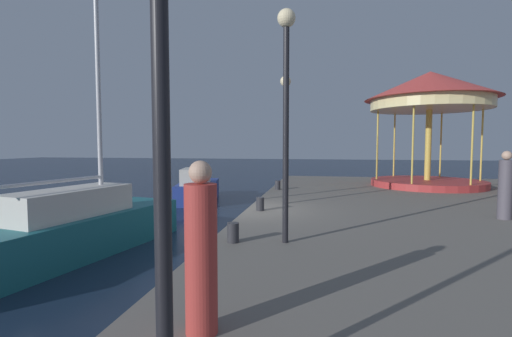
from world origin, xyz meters
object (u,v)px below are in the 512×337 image
at_px(bollard_south, 260,204).
at_px(bollard_center, 233,233).
at_px(person_far_corner, 505,187).
at_px(lamp_post_mid_promenade, 286,86).
at_px(sailboat_teal, 66,231).
at_px(lamp_post_far_end, 285,117).
at_px(bollard_north, 278,185).
at_px(person_by_the_water, 201,253).
at_px(carousel, 430,101).
at_px(motorboat_blue, 198,188).

bearing_deg(bollard_south, bollard_center, -89.06).
bearing_deg(person_far_corner, bollard_south, 179.44).
relative_size(lamp_post_mid_promenade, bollard_center, 11.56).
height_order(sailboat_teal, lamp_post_far_end, sailboat_teal).
distance_m(sailboat_teal, bollard_center, 4.40).
relative_size(bollard_north, bollard_center, 1.00).
bearing_deg(bollard_south, person_by_the_water, -85.22).
bearing_deg(person_far_corner, lamp_post_mid_promenade, -148.74).
bearing_deg(carousel, bollard_north, -159.39).
relative_size(bollard_south, person_far_corner, 0.22).
xyz_separation_m(lamp_post_far_end, person_by_the_water, (-0.01, -8.53, -2.07)).
height_order(lamp_post_far_end, person_by_the_water, lamp_post_far_end).
xyz_separation_m(sailboat_teal, lamp_post_far_end, (4.88, 4.40, 3.04)).
relative_size(bollard_center, person_by_the_water, 0.22).
relative_size(sailboat_teal, lamp_post_mid_promenade, 1.62).
bearing_deg(bollard_north, sailboat_teal, -117.36).
distance_m(carousel, bollard_south, 10.99).
height_order(carousel, person_by_the_water, carousel).
height_order(bollard_center, bollard_south, same).
xyz_separation_m(lamp_post_mid_promenade, person_far_corner, (5.51, 3.34, -2.28)).
xyz_separation_m(lamp_post_mid_promenade, bollard_center, (-1.04, -0.18, -2.93)).
bearing_deg(bollard_center, sailboat_teal, 171.47).
xyz_separation_m(lamp_post_mid_promenade, bollard_north, (-1.20, 8.56, -2.93)).
bearing_deg(carousel, bollard_center, -120.69).
relative_size(bollard_north, bollard_south, 1.00).
relative_size(motorboat_blue, bollard_south, 11.38).
relative_size(bollard_center, person_far_corner, 0.22).
bearing_deg(bollard_south, person_far_corner, -0.56).
relative_size(carousel, lamp_post_mid_promenade, 1.29).
bearing_deg(lamp_post_far_end, sailboat_teal, -137.98).
distance_m(person_by_the_water, person_far_corner, 9.23).
distance_m(bollard_north, person_far_corner, 8.53).
relative_size(carousel, bollard_north, 14.85).
xyz_separation_m(motorboat_blue, sailboat_teal, (-0.08, -9.19, 0.05)).
relative_size(carousel, person_far_corner, 3.27).
bearing_deg(sailboat_teal, bollard_center, -8.53).
height_order(carousel, person_far_corner, carousel).
bearing_deg(bollard_center, lamp_post_mid_promenade, 9.86).
bearing_deg(motorboat_blue, bollard_south, -56.08).
distance_m(lamp_post_mid_promenade, person_far_corner, 6.83).
bearing_deg(lamp_post_mid_promenade, carousel, 63.00).
height_order(carousel, bollard_north, carousel).
bearing_deg(sailboat_teal, motorboat_blue, 89.47).
relative_size(motorboat_blue, sailboat_teal, 0.61).
bearing_deg(sailboat_teal, lamp_post_far_end, 42.02).
xyz_separation_m(carousel, bollard_center, (-6.73, -11.33, -3.84)).
xyz_separation_m(motorboat_blue, person_far_corner, (10.81, -6.31, 1.02)).
bearing_deg(sailboat_teal, person_by_the_water, -40.24).
height_order(bollard_center, person_far_corner, person_far_corner).
xyz_separation_m(motorboat_blue, lamp_post_far_end, (4.80, -4.78, 3.09)).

